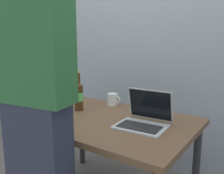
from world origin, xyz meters
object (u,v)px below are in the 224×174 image
person_figure (37,110)px  coffee_mug (113,99)px  beer_bottle_brown (65,96)px  laptop (144,118)px  beer_bottle_dark (79,95)px

person_figure → coffee_mug: (-0.14, 0.94, -0.16)m
beer_bottle_brown → coffee_mug: bearing=47.8°
laptop → coffee_mug: (-0.47, 0.30, 0.00)m
beer_bottle_brown → beer_bottle_dark: bearing=15.0°
beer_bottle_brown → person_figure: 0.77m
beer_bottle_brown → coffee_mug: 0.43m
coffee_mug → beer_bottle_brown: bearing=-132.2°
laptop → beer_bottle_brown: beer_bottle_brown is taller
beer_bottle_brown → coffee_mug: size_ratio=2.39×
laptop → person_figure: bearing=-117.0°
beer_bottle_dark → laptop: bearing=-1.6°
coffee_mug → laptop: bearing=-32.2°
person_figure → coffee_mug: size_ratio=14.07×
beer_bottle_brown → person_figure: (0.43, -0.63, 0.10)m
beer_bottle_dark → person_figure: size_ratio=0.18×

